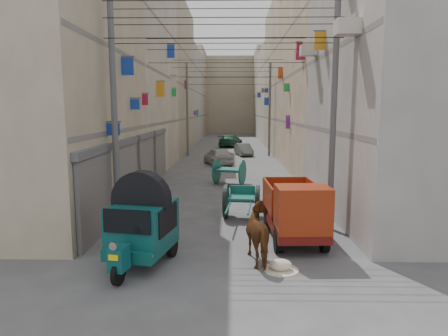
{
  "coord_description": "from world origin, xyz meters",
  "views": [
    {
      "loc": [
        0.26,
        -7.2,
        3.99
      ],
      "look_at": [
        0.01,
        6.5,
        2.01
      ],
      "focal_mm": 32.0,
      "sensor_mm": 36.0,
      "label": 1
    }
  ],
  "objects_px": {
    "second_cart": "(229,171)",
    "distant_car_grey": "(244,150)",
    "auto_rickshaw": "(142,223)",
    "feed_sack": "(281,265)",
    "horse": "(262,234)",
    "distant_car_green": "(230,140)",
    "mini_truck": "(296,214)",
    "distant_car_white": "(218,156)",
    "tonga_cart": "(242,201)"
  },
  "relations": [
    {
      "from": "tonga_cart",
      "to": "distant_car_white",
      "type": "relative_size",
      "value": 0.77
    },
    {
      "from": "feed_sack",
      "to": "distant_car_green",
      "type": "distance_m",
      "value": 34.72
    },
    {
      "from": "feed_sack",
      "to": "horse",
      "type": "xyz_separation_m",
      "value": [
        -0.42,
        0.59,
        0.62
      ]
    },
    {
      "from": "auto_rickshaw",
      "to": "tonga_cart",
      "type": "bearing_deg",
      "value": 70.41
    },
    {
      "from": "distant_car_white",
      "to": "mini_truck",
      "type": "bearing_deg",
      "value": 81.64
    },
    {
      "from": "feed_sack",
      "to": "distant_car_green",
      "type": "height_order",
      "value": "distant_car_green"
    },
    {
      "from": "second_cart",
      "to": "distant_car_grey",
      "type": "relative_size",
      "value": 0.58
    },
    {
      "from": "horse",
      "to": "distant_car_green",
      "type": "xyz_separation_m",
      "value": [
        -0.93,
        34.09,
        -0.1
      ]
    },
    {
      "from": "distant_car_grey",
      "to": "distant_car_green",
      "type": "relative_size",
      "value": 0.71
    },
    {
      "from": "tonga_cart",
      "to": "distant_car_grey",
      "type": "xyz_separation_m",
      "value": [
        0.7,
        20.89,
        -0.13
      ]
    },
    {
      "from": "second_cart",
      "to": "horse",
      "type": "height_order",
      "value": "horse"
    },
    {
      "from": "second_cart",
      "to": "feed_sack",
      "type": "bearing_deg",
      "value": -66.24
    },
    {
      "from": "distant_car_grey",
      "to": "auto_rickshaw",
      "type": "bearing_deg",
      "value": -108.47
    },
    {
      "from": "feed_sack",
      "to": "horse",
      "type": "relative_size",
      "value": 0.31
    },
    {
      "from": "horse",
      "to": "distant_car_grey",
      "type": "height_order",
      "value": "horse"
    },
    {
      "from": "second_cart",
      "to": "auto_rickshaw",
      "type": "bearing_deg",
      "value": -83.75
    },
    {
      "from": "auto_rickshaw",
      "to": "tonga_cart",
      "type": "xyz_separation_m",
      "value": [
        2.71,
        4.47,
        -0.44
      ]
    },
    {
      "from": "auto_rickshaw",
      "to": "distant_car_green",
      "type": "relative_size",
      "value": 0.61
    },
    {
      "from": "mini_truck",
      "to": "horse",
      "type": "xyz_separation_m",
      "value": [
        -1.12,
        -1.43,
        -0.16
      ]
    },
    {
      "from": "mini_truck",
      "to": "distant_car_grey",
      "type": "distance_m",
      "value": 23.75
    },
    {
      "from": "feed_sack",
      "to": "distant_car_grey",
      "type": "bearing_deg",
      "value": 90.35
    },
    {
      "from": "mini_truck",
      "to": "distant_car_grey",
      "type": "height_order",
      "value": "mini_truck"
    },
    {
      "from": "auto_rickshaw",
      "to": "distant_car_grey",
      "type": "relative_size",
      "value": 0.85
    },
    {
      "from": "distant_car_grey",
      "to": "feed_sack",
      "type": "bearing_deg",
      "value": -100.46
    },
    {
      "from": "distant_car_grey",
      "to": "horse",
      "type": "bearing_deg",
      "value": -101.41
    },
    {
      "from": "tonga_cart",
      "to": "feed_sack",
      "type": "relative_size",
      "value": 5.13
    },
    {
      "from": "auto_rickshaw",
      "to": "feed_sack",
      "type": "relative_size",
      "value": 4.88
    },
    {
      "from": "second_cart",
      "to": "distant_car_white",
      "type": "xyz_separation_m",
      "value": [
        -0.85,
        7.72,
        -0.08
      ]
    },
    {
      "from": "auto_rickshaw",
      "to": "tonga_cart",
      "type": "distance_m",
      "value": 5.25
    },
    {
      "from": "second_cart",
      "to": "tonga_cart",
      "type": "bearing_deg",
      "value": -68.73
    },
    {
      "from": "feed_sack",
      "to": "distant_car_white",
      "type": "height_order",
      "value": "distant_car_white"
    },
    {
      "from": "mini_truck",
      "to": "distant_car_grey",
      "type": "relative_size",
      "value": 1.07
    },
    {
      "from": "tonga_cart",
      "to": "distant_car_green",
      "type": "bearing_deg",
      "value": 96.75
    },
    {
      "from": "second_cart",
      "to": "distant_car_green",
      "type": "xyz_separation_m",
      "value": [
        0.0,
        22.87,
        -0.07
      ]
    },
    {
      "from": "second_cart",
      "to": "distant_car_green",
      "type": "height_order",
      "value": "second_cart"
    },
    {
      "from": "mini_truck",
      "to": "distant_car_white",
      "type": "relative_size",
      "value": 0.91
    },
    {
      "from": "auto_rickshaw",
      "to": "horse",
      "type": "distance_m",
      "value": 3.17
    },
    {
      "from": "second_cart",
      "to": "distant_car_white",
      "type": "bearing_deg",
      "value": 113.52
    },
    {
      "from": "horse",
      "to": "distant_car_grey",
      "type": "bearing_deg",
      "value": -102.87
    },
    {
      "from": "horse",
      "to": "distant_car_green",
      "type": "bearing_deg",
      "value": -100.7
    },
    {
      "from": "auto_rickshaw",
      "to": "feed_sack",
      "type": "bearing_deg",
      "value": 5.3
    },
    {
      "from": "auto_rickshaw",
      "to": "distant_car_grey",
      "type": "xyz_separation_m",
      "value": [
        3.41,
        25.36,
        -0.57
      ]
    },
    {
      "from": "tonga_cart",
      "to": "distant_car_grey",
      "type": "bearing_deg",
      "value": 93.88
    },
    {
      "from": "distant_car_green",
      "to": "mini_truck",
      "type": "bearing_deg",
      "value": 108.72
    },
    {
      "from": "second_cart",
      "to": "mini_truck",
      "type": "bearing_deg",
      "value": -60.93
    },
    {
      "from": "auto_rickshaw",
      "to": "distant_car_green",
      "type": "xyz_separation_m",
      "value": [
        2.22,
        34.29,
        -0.44
      ]
    },
    {
      "from": "second_cart",
      "to": "distant_car_grey",
      "type": "bearing_deg",
      "value": 102.33
    },
    {
      "from": "auto_rickshaw",
      "to": "mini_truck",
      "type": "height_order",
      "value": "mini_truck"
    },
    {
      "from": "auto_rickshaw",
      "to": "tonga_cart",
      "type": "height_order",
      "value": "auto_rickshaw"
    },
    {
      "from": "mini_truck",
      "to": "second_cart",
      "type": "height_order",
      "value": "mini_truck"
    }
  ]
}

